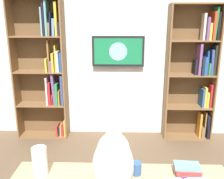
{
  "coord_description": "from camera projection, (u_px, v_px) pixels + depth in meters",
  "views": [
    {
      "loc": [
        -0.06,
        1.72,
        1.84
      ],
      "look_at": [
        0.02,
        -1.15,
        1.06
      ],
      "focal_mm": 38.92,
      "sensor_mm": 36.0,
      "label": 1
    }
  ],
  "objects": [
    {
      "name": "bookshelf_right",
      "position": [
        46.0,
        69.0,
        3.86
      ],
      "size": [
        0.82,
        0.28,
        2.21
      ],
      "color": "brown",
      "rests_on": "ground"
    },
    {
      "name": "wall_back",
      "position": [
        115.0,
        55.0,
        3.94
      ],
      "size": [
        4.52,
        0.06,
        2.7
      ],
      "primitive_type": "cube",
      "color": "silver",
      "rests_on": "ground"
    },
    {
      "name": "cat",
      "position": [
        113.0,
        160.0,
        1.69
      ],
      "size": [
        0.29,
        0.64,
        0.38
      ],
      "color": "silver",
      "rests_on": "desk"
    },
    {
      "name": "desk_book_stack",
      "position": [
        187.0,
        169.0,
        1.84
      ],
      "size": [
        0.2,
        0.15,
        0.08
      ],
      "color": "#7A4C84",
      "rests_on": "desk"
    },
    {
      "name": "coffee_mug",
      "position": [
        136.0,
        168.0,
        1.84
      ],
      "size": [
        0.08,
        0.08,
        0.1
      ],
      "primitive_type": "cylinder",
      "color": "#335999",
      "rests_on": "desk"
    },
    {
      "name": "wall_mounted_tv",
      "position": [
        118.0,
        51.0,
        3.84
      ],
      "size": [
        0.82,
        0.07,
        0.48
      ],
      "color": "black"
    },
    {
      "name": "bookshelf_left",
      "position": [
        197.0,
        72.0,
        3.81
      ],
      "size": [
        0.76,
        0.28,
        2.13
      ],
      "color": "brown",
      "rests_on": "ground"
    },
    {
      "name": "paper_towel_roll",
      "position": [
        40.0,
        162.0,
        1.81
      ],
      "size": [
        0.11,
        0.11,
        0.23
      ],
      "primitive_type": "cylinder",
      "color": "white",
      "rests_on": "desk"
    }
  ]
}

